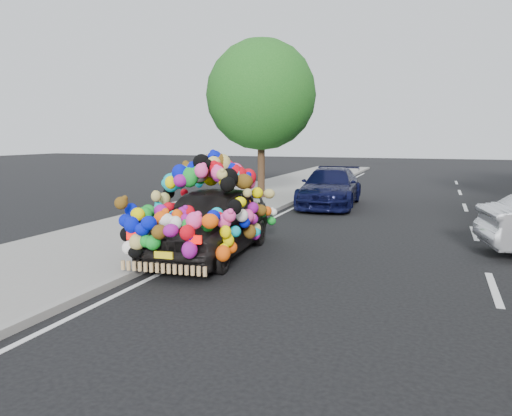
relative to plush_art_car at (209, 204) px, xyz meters
The scene contains 7 objects.
ground 2.18m from the plush_art_car, 18.63° to the right, with size 100.00×100.00×0.00m, color black.
sidewalk 2.76m from the plush_art_car, 166.36° to the right, with size 4.00×60.00×0.12m, color gray.
kerb 1.29m from the plush_art_car, 132.20° to the right, with size 0.15×60.00×0.13m, color gray.
lane_markings 5.54m from the plush_art_car, ahead, with size 6.00×50.00×0.01m, color silver, non-canonical shape.
tree_near_sidewalk 9.58m from the plush_art_car, 102.68° to the left, with size 4.20×4.20×6.13m.
plush_art_car is the anchor object (origin of this frame).
navy_sedan 8.19m from the plush_art_car, 83.84° to the left, with size 1.89×4.64×1.35m, color black.
Camera 1 is at (2.65, -8.72, 2.48)m, focal length 35.00 mm.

